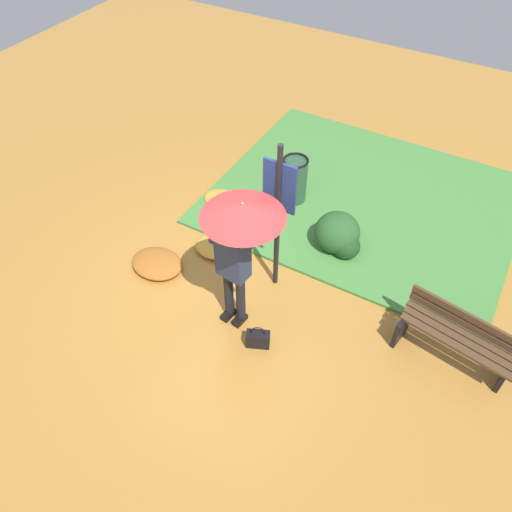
# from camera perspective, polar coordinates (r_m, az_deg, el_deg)

# --- Properties ---
(ground_plane) EXTENTS (18.00, 18.00, 0.00)m
(ground_plane) POSITION_cam_1_polar(r_m,az_deg,el_deg) (7.13, -3.19, -5.01)
(ground_plane) COLOR #B27A33
(grass_verge) EXTENTS (4.80, 4.00, 0.05)m
(grass_verge) POSITION_cam_1_polar(r_m,az_deg,el_deg) (8.81, 11.98, 6.09)
(grass_verge) COLOR #47843D
(grass_verge) RESTS_ON ground_plane
(person_with_umbrella) EXTENTS (0.96, 0.96, 2.04)m
(person_with_umbrella) POSITION_cam_1_polar(r_m,az_deg,el_deg) (5.78, -1.98, 2.38)
(person_with_umbrella) COLOR black
(person_with_umbrella) RESTS_ON ground_plane
(info_sign_post) EXTENTS (0.44, 0.07, 2.30)m
(info_sign_post) POSITION_cam_1_polar(r_m,az_deg,el_deg) (6.35, 2.53, 5.85)
(info_sign_post) COLOR black
(info_sign_post) RESTS_ON ground_plane
(handbag) EXTENTS (0.33, 0.25, 0.37)m
(handbag) POSITION_cam_1_polar(r_m,az_deg,el_deg) (6.59, 0.22, -9.19)
(handbag) COLOR black
(handbag) RESTS_ON ground_plane
(park_bench) EXTENTS (1.40, 0.60, 0.75)m
(park_bench) POSITION_cam_1_polar(r_m,az_deg,el_deg) (6.70, 21.44, -8.52)
(park_bench) COLOR black
(park_bench) RESTS_ON ground_plane
(trash_bin) EXTENTS (0.42, 0.42, 0.83)m
(trash_bin) POSITION_cam_1_polar(r_m,az_deg,el_deg) (8.41, 4.30, 8.35)
(trash_bin) COLOR #2D5138
(trash_bin) RESTS_ON ground_plane
(shrub_cluster) EXTENTS (0.74, 0.68, 0.61)m
(shrub_cluster) POSITION_cam_1_polar(r_m,az_deg,el_deg) (7.71, 9.20, 2.32)
(shrub_cluster) COLOR #285628
(shrub_cluster) RESTS_ON ground_plane
(leaf_pile_near_person) EXTENTS (0.61, 0.49, 0.13)m
(leaf_pile_near_person) POSITION_cam_1_polar(r_m,az_deg,el_deg) (8.60, -3.87, 6.34)
(leaf_pile_near_person) COLOR gold
(leaf_pile_near_person) RESTS_ON ground_plane
(leaf_pile_by_bench) EXTENTS (0.78, 0.63, 0.17)m
(leaf_pile_by_bench) POSITION_cam_1_polar(r_m,az_deg,el_deg) (7.61, -10.94, -0.81)
(leaf_pile_by_bench) COLOR #A86023
(leaf_pile_by_bench) RESTS_ON ground_plane
(leaf_pile_far_path) EXTENTS (0.63, 0.51, 0.14)m
(leaf_pile_far_path) POSITION_cam_1_polar(r_m,az_deg,el_deg) (7.76, -4.55, 0.99)
(leaf_pile_far_path) COLOR gold
(leaf_pile_far_path) RESTS_ON ground_plane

